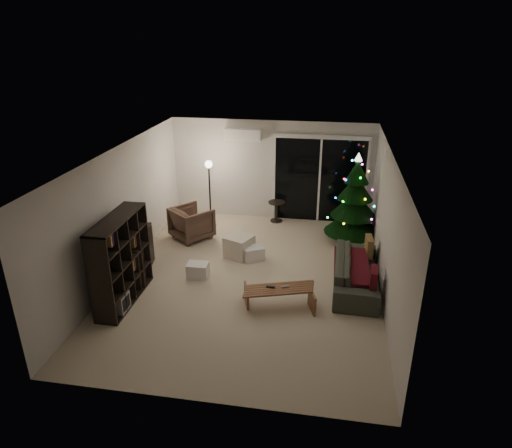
{
  "coord_description": "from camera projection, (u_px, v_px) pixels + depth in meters",
  "views": [
    {
      "loc": [
        1.43,
        -7.65,
        4.5
      ],
      "look_at": [
        0.1,
        0.3,
        1.05
      ],
      "focal_mm": 32.0,
      "sensor_mm": 36.0,
      "label": 1
    }
  ],
  "objects": [
    {
      "name": "sofa",
      "position": [
        356.0,
        272.0,
        8.57
      ],
      "size": [
        0.85,
        2.07,
        0.6
      ],
      "primitive_type": "imported",
      "rotation": [
        0.0,
        0.0,
        1.54
      ],
      "color": "#43463E",
      "rests_on": "floor"
    },
    {
      "name": "remote_a",
      "position": [
        271.0,
        287.0,
        7.89
      ],
      "size": [
        0.15,
        0.05,
        0.02
      ],
      "primitive_type": "cube",
      "color": "black",
      "rests_on": "coffee_table"
    },
    {
      "name": "bookshelf",
      "position": [
        111.0,
        259.0,
        7.97
      ],
      "size": [
        0.58,
        1.63,
        1.59
      ],
      "primitive_type": null,
      "rotation": [
        0.0,
        0.0,
        -0.11
      ],
      "color": "#2D251E",
      "rests_on": "floor"
    },
    {
      "name": "floor_lamp",
      "position": [
        210.0,
        195.0,
        11.02
      ],
      "size": [
        0.26,
        0.26,
        1.6
      ],
      "primitive_type": "cylinder",
      "color": "black",
      "rests_on": "floor"
    },
    {
      "name": "room",
      "position": [
        281.0,
        205.0,
        9.81
      ],
      "size": [
        6.5,
        7.51,
        2.6
      ],
      "color": "beige",
      "rests_on": "ground"
    },
    {
      "name": "cushion_a",
      "position": [
        369.0,
        246.0,
        9.03
      ],
      "size": [
        0.15,
        0.4,
        0.39
      ],
      "primitive_type": "cube",
      "rotation": [
        0.0,
        0.0,
        0.09
      ],
      "color": "brown",
      "rests_on": "sofa"
    },
    {
      "name": "coffee_table",
      "position": [
        279.0,
        298.0,
        7.95
      ],
      "size": [
        1.28,
        0.77,
        0.38
      ],
      "primitive_type": null,
      "rotation": [
        0.0,
        0.0,
        0.31
      ],
      "color": "brown",
      "rests_on": "floor"
    },
    {
      "name": "cushion_b",
      "position": [
        373.0,
        279.0,
        7.85
      ],
      "size": [
        0.14,
        0.4,
        0.39
      ],
      "primitive_type": "cube",
      "rotation": [
        0.0,
        0.0,
        -0.07
      ],
      "color": "#471014",
      "rests_on": "sofa"
    },
    {
      "name": "cardboard_box_b",
      "position": [
        253.0,
        253.0,
        9.62
      ],
      "size": [
        0.52,
        0.48,
        0.3
      ],
      "primitive_type": "cube",
      "rotation": [
        0.0,
        0.0,
        0.5
      ],
      "color": "white",
      "rests_on": "floor"
    },
    {
      "name": "armchair",
      "position": [
        192.0,
        223.0,
        10.54
      ],
      "size": [
        1.15,
        1.15,
        0.76
      ],
      "primitive_type": "imported",
      "rotation": [
        0.0,
        0.0,
        2.45
      ],
      "color": "brown",
      "rests_on": "floor"
    },
    {
      "name": "ottoman",
      "position": [
        239.0,
        246.0,
        9.74
      ],
      "size": [
        0.67,
        0.67,
        0.46
      ],
      "primitive_type": "cube",
      "rotation": [
        0.0,
        0.0,
        -0.4
      ],
      "color": "silver",
      "rests_on": "floor"
    },
    {
      "name": "media_cabinet",
      "position": [
        134.0,
        255.0,
        8.94
      ],
      "size": [
        0.74,
        1.41,
        0.84
      ],
      "primitive_type": "cube",
      "rotation": [
        0.0,
        0.0,
        0.18
      ],
      "color": "#2D251E",
      "rests_on": "floor"
    },
    {
      "name": "side_table",
      "position": [
        277.0,
        211.0,
        11.52
      ],
      "size": [
        0.45,
        0.45,
        0.52
      ],
      "primitive_type": "cylinder",
      "rotation": [
        0.0,
        0.0,
        0.09
      ],
      "color": "#2D251E",
      "rests_on": "floor"
    },
    {
      "name": "sofa_throw",
      "position": [
        351.0,
        265.0,
        8.53
      ],
      "size": [
        0.64,
        1.47,
        0.05
      ],
      "primitive_type": "cube",
      "color": "#471014",
      "rests_on": "sofa"
    },
    {
      "name": "remote_b",
      "position": [
        285.0,
        287.0,
        7.9
      ],
      "size": [
        0.15,
        0.09,
        0.02
      ],
      "primitive_type": "cube",
      "rotation": [
        0.0,
        0.0,
        0.35
      ],
      "color": "slate",
      "rests_on": "coffee_table"
    },
    {
      "name": "cardboard_box_a",
      "position": [
        198.0,
        270.0,
        8.95
      ],
      "size": [
        0.41,
        0.32,
        0.29
      ],
      "primitive_type": "cube",
      "rotation": [
        0.0,
        0.0,
        0.03
      ],
      "color": "white",
      "rests_on": "floor"
    },
    {
      "name": "christmas_tree",
      "position": [
        355.0,
        199.0,
        10.12
      ],
      "size": [
        1.49,
        1.49,
        2.07
      ],
      "primitive_type": "cone",
      "rotation": [
        0.0,
        0.0,
        0.18
      ],
      "color": "black",
      "rests_on": "floor"
    },
    {
      "name": "stereo",
      "position": [
        131.0,
        232.0,
        8.74
      ],
      "size": [
        0.42,
        0.5,
        0.18
      ],
      "primitive_type": "cube",
      "color": "black",
      "rests_on": "media_cabinet"
    }
  ]
}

